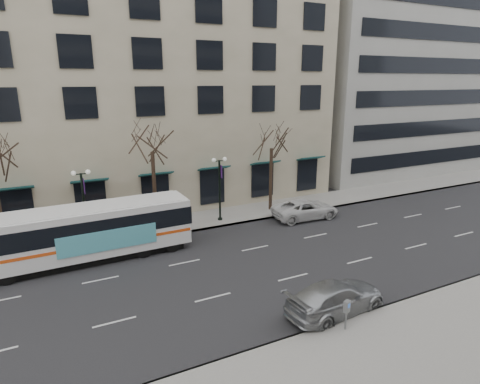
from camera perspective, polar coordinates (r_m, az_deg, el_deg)
ground at (r=23.59m, az=-6.06°, el=-12.14°), size 160.00×160.00×0.00m
sidewalk_far at (r=32.93m, az=-3.40°, el=-3.66°), size 80.00×4.00×0.15m
building_hotel at (r=40.98m, az=-20.14°, el=16.22°), size 40.00×20.00×24.00m
building_office at (r=56.73m, az=18.70°, el=21.54°), size 25.00×20.00×35.00m
tree_far_mid at (r=29.59m, az=-12.48°, el=7.42°), size 3.60×3.60×8.55m
tree_far_right at (r=33.47m, az=4.53°, el=7.83°), size 3.60×3.60×8.06m
lamp_post_left at (r=29.06m, az=-21.29°, el=-1.45°), size 1.22×0.45×5.21m
lamp_post_right at (r=31.39m, az=-2.90°, el=0.85°), size 1.22×0.45×5.21m
city_bus at (r=26.69m, az=-20.82°, el=-5.26°), size 12.88×3.11×3.47m
silver_car at (r=20.64m, az=13.49°, el=-14.38°), size 5.57×2.67×1.56m
white_pickup at (r=33.20m, az=9.28°, el=-2.42°), size 5.69×2.89×1.54m
pay_station at (r=19.10m, az=14.93°, el=-15.76°), size 0.35×0.29×1.42m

